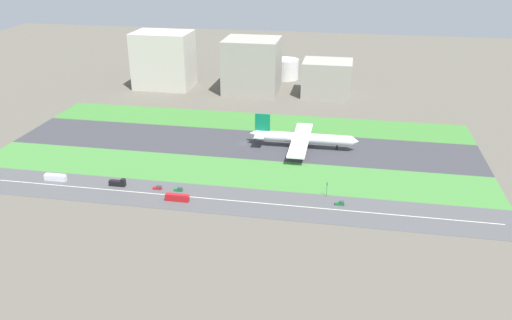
{
  "coord_description": "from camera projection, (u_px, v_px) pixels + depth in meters",
  "views": [
    {
      "loc": [
        60.95,
        -286.22,
        116.98
      ],
      "look_at": [
        14.82,
        -36.5,
        6.0
      ],
      "focal_mm": 36.28,
      "sensor_mm": 36.0,
      "label": 1
    }
  ],
  "objects": [
    {
      "name": "car_2",
      "position": [
        158.0,
        188.0,
        258.14
      ],
      "size": [
        4.4,
        1.8,
        2.0
      ],
      "color": "#B2191E",
      "rests_on": "highway"
    },
    {
      "name": "bus_1",
      "position": [
        177.0,
        198.0,
        246.51
      ],
      "size": [
        11.6,
        2.5,
        3.5
      ],
      "rotation": [
        0.0,
        0.0,
        3.14
      ],
      "color": "#B2191E",
      "rests_on": "highway"
    },
    {
      "name": "hangar_building",
      "position": [
        252.0,
        66.0,
        411.86
      ],
      "size": [
        43.04,
        38.27,
        42.28
      ],
      "primitive_type": "cube",
      "color": "#9E998E",
      "rests_on": "ground_plane"
    },
    {
      "name": "fuel_tank_west",
      "position": [
        250.0,
        69.0,
        459.8
      ],
      "size": [
        18.89,
        18.89,
        14.37
      ],
      "primitive_type": "cylinder",
      "color": "silver",
      "rests_on": "ground_plane"
    },
    {
      "name": "fuel_tank_east",
      "position": [
        321.0,
        72.0,
        449.24
      ],
      "size": [
        18.58,
        18.58,
        14.22
      ],
      "primitive_type": "cylinder",
      "color": "silver",
      "rests_on": "ground_plane"
    },
    {
      "name": "highway",
      "position": [
        212.0,
        199.0,
        249.09
      ],
      "size": [
        280.0,
        28.0,
        0.1
      ],
      "primitive_type": "cube",
      "color": "#4C4C4F",
      "rests_on": "ground_plane"
    },
    {
      "name": "car_0",
      "position": [
        179.0,
        189.0,
        256.31
      ],
      "size": [
        4.4,
        1.8,
        2.0
      ],
      "color": "#19662D",
      "rests_on": "highway"
    },
    {
      "name": "car_1",
      "position": [
        340.0,
        203.0,
        243.1
      ],
      "size": [
        4.4,
        1.8,
        2.0
      ],
      "color": "#19662D",
      "rests_on": "highway"
    },
    {
      "name": "terminal_building",
      "position": [
        164.0,
        60.0,
        423.53
      ],
      "size": [
        46.02,
        33.0,
        45.28
      ],
      "primitive_type": "cube",
      "color": "beige",
      "rests_on": "ground_plane"
    },
    {
      "name": "runway",
      "position": [
        243.0,
        144.0,
        314.87
      ],
      "size": [
        280.0,
        46.0,
        0.1
      ],
      "primitive_type": "cube",
      "color": "#38383D",
      "rests_on": "ground_plane"
    },
    {
      "name": "grass_median_south",
      "position": [
        227.0,
        171.0,
        277.93
      ],
      "size": [
        280.0,
        36.0,
        0.1
      ],
      "primitive_type": "cube",
      "color": "#427F38",
      "rests_on": "ground_plane"
    },
    {
      "name": "ground_plane",
      "position": [
        243.0,
        144.0,
        314.89
      ],
      "size": [
        800.0,
        800.0,
        0.0
      ],
      "primitive_type": "plane",
      "color": "#5B564C"
    },
    {
      "name": "fuel_tank_centre",
      "position": [
        286.0,
        69.0,
        453.86
      ],
      "size": [
        22.67,
        22.67,
        17.18
      ],
      "primitive_type": "cylinder",
      "color": "silver",
      "rests_on": "ground_plane"
    },
    {
      "name": "bus_0",
      "position": [
        55.0,
        177.0,
        267.04
      ],
      "size": [
        11.6,
        2.5,
        3.5
      ],
      "color": "silver",
      "rests_on": "highway"
    },
    {
      "name": "airliner",
      "position": [
        301.0,
        138.0,
        306.51
      ],
      "size": [
        65.0,
        56.0,
        19.7
      ],
      "color": "white",
      "rests_on": "runway"
    },
    {
      "name": "highway_centerline",
      "position": [
        212.0,
        199.0,
        249.07
      ],
      "size": [
        266.0,
        0.5,
        0.01
      ],
      "primitive_type": "cube",
      "color": "silver",
      "rests_on": "highway"
    },
    {
      "name": "traffic_light",
      "position": [
        327.0,
        188.0,
        250.1
      ],
      "size": [
        0.36,
        0.5,
        7.2
      ],
      "color": "#4C4C51",
      "rests_on": "highway"
    },
    {
      "name": "truck_0",
      "position": [
        118.0,
        183.0,
        261.36
      ],
      "size": [
        8.4,
        2.5,
        4.0
      ],
      "color": "black",
      "rests_on": "highway"
    },
    {
      "name": "grass_median_north",
      "position": [
        255.0,
        122.0,
        351.81
      ],
      "size": [
        280.0,
        36.0,
        0.1
      ],
      "primitive_type": "cube",
      "color": "#3D7A33",
      "rests_on": "ground_plane"
    },
    {
      "name": "office_tower",
      "position": [
        327.0,
        78.0,
        404.87
      ],
      "size": [
        37.87,
        30.8,
        27.35
      ],
      "primitive_type": "cube",
      "color": "#9E998E",
      "rests_on": "ground_plane"
    }
  ]
}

